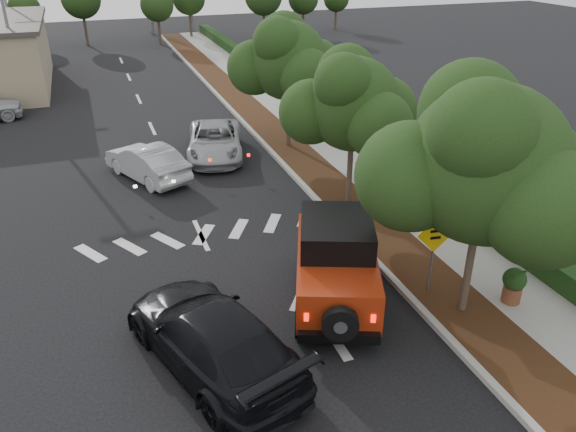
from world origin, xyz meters
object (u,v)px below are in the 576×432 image
silver_suv_ahead (215,141)px  black_suv_oncoming (212,337)px  red_jeep (336,261)px  speed_hump_sign (434,243)px

silver_suv_ahead → black_suv_oncoming: (-3.16, -13.31, 0.10)m
silver_suv_ahead → black_suv_oncoming: size_ratio=0.91×
red_jeep → silver_suv_ahead: bearing=114.3°
red_jeep → silver_suv_ahead: size_ratio=0.95×
silver_suv_ahead → speed_hump_sign: bearing=-62.7°
black_suv_oncoming → silver_suv_ahead: bearing=-121.8°
black_suv_oncoming → red_jeep: bearing=-176.6°
red_jeep → silver_suv_ahead: 11.85m
silver_suv_ahead → speed_hump_sign: (3.09, -12.49, 0.88)m
speed_hump_sign → red_jeep: bearing=171.5°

